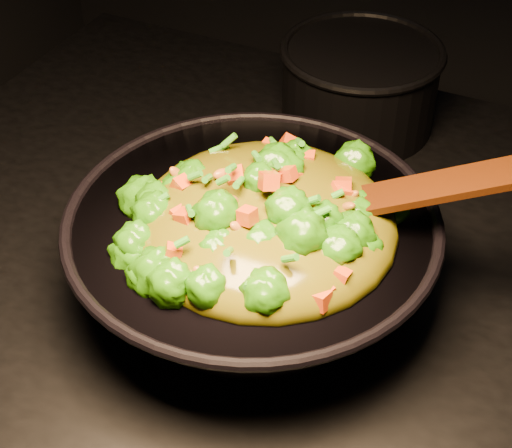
% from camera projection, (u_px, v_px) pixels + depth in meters
% --- Properties ---
extents(stovetop, '(1.20, 0.90, 0.90)m').
position_uv_depth(stovetop, '(283.00, 433.00, 1.34)').
color(stovetop, black).
rests_on(stovetop, ground).
extents(wok, '(0.45, 0.45, 0.12)m').
position_uv_depth(wok, '(252.00, 257.00, 0.93)').
color(wok, black).
rests_on(wok, stovetop).
extents(stir_fry, '(0.34, 0.34, 0.10)m').
position_uv_depth(stir_fry, '(266.00, 193.00, 0.84)').
color(stir_fry, '#287108').
rests_on(stir_fry, wok).
extents(spatula, '(0.30, 0.13, 0.13)m').
position_uv_depth(spatula, '(411.00, 192.00, 0.84)').
color(spatula, '#321605').
rests_on(spatula, wok).
extents(back_pot, '(0.25, 0.25, 0.14)m').
position_uv_depth(back_pot, '(359.00, 86.00, 1.20)').
color(back_pot, black).
rests_on(back_pot, stovetop).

